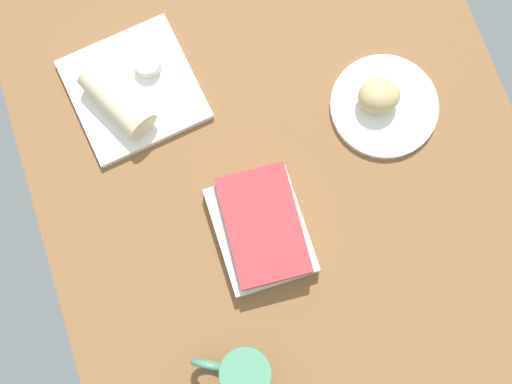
{
  "coord_description": "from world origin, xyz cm",
  "views": [
    {
      "loc": [
        -29.47,
        13.94,
        126.69
      ],
      "look_at": [
        -5.2,
        5.93,
        7.0
      ],
      "focal_mm": 48.26,
      "sensor_mm": 36.0,
      "label": 1
    }
  ],
  "objects_px": {
    "sauce_cup": "(147,63)",
    "breakfast_wrap": "(117,100)",
    "book_stack": "(262,229)",
    "round_plate": "(384,106)",
    "square_plate": "(134,89)",
    "scone_pastry": "(379,95)",
    "coffee_mug": "(243,372)"
  },
  "relations": [
    {
      "from": "square_plate",
      "to": "coffee_mug",
      "type": "relative_size",
      "value": 1.79
    },
    {
      "from": "scone_pastry",
      "to": "coffee_mug",
      "type": "bearing_deg",
      "value": 134.91
    },
    {
      "from": "scone_pastry",
      "to": "square_plate",
      "type": "xyz_separation_m",
      "value": [
        0.17,
        0.42,
        -0.04
      ]
    },
    {
      "from": "scone_pastry",
      "to": "breakfast_wrap",
      "type": "bearing_deg",
      "value": 72.79
    },
    {
      "from": "round_plate",
      "to": "coffee_mug",
      "type": "height_order",
      "value": "coffee_mug"
    },
    {
      "from": "scone_pastry",
      "to": "square_plate",
      "type": "bearing_deg",
      "value": 68.52
    },
    {
      "from": "breakfast_wrap",
      "to": "sauce_cup",
      "type": "bearing_deg",
      "value": -167.04
    },
    {
      "from": "square_plate",
      "to": "book_stack",
      "type": "relative_size",
      "value": 1.08
    },
    {
      "from": "sauce_cup",
      "to": "book_stack",
      "type": "relative_size",
      "value": 0.24
    },
    {
      "from": "book_stack",
      "to": "breakfast_wrap",
      "type": "bearing_deg",
      "value": 29.94
    },
    {
      "from": "breakfast_wrap",
      "to": "coffee_mug",
      "type": "relative_size",
      "value": 1.15
    },
    {
      "from": "round_plate",
      "to": "sauce_cup",
      "type": "relative_size",
      "value": 4.07
    },
    {
      "from": "round_plate",
      "to": "sauce_cup",
      "type": "height_order",
      "value": "sauce_cup"
    },
    {
      "from": "round_plate",
      "to": "square_plate",
      "type": "height_order",
      "value": "square_plate"
    },
    {
      "from": "round_plate",
      "to": "square_plate",
      "type": "bearing_deg",
      "value": 67.72
    },
    {
      "from": "scone_pastry",
      "to": "coffee_mug",
      "type": "xyz_separation_m",
      "value": [
        -0.38,
        0.39,
        0.01
      ]
    },
    {
      "from": "breakfast_wrap",
      "to": "coffee_mug",
      "type": "xyz_separation_m",
      "value": [
        -0.52,
        -0.07,
        0.0
      ]
    },
    {
      "from": "round_plate",
      "to": "scone_pastry",
      "type": "bearing_deg",
      "value": 46.17
    },
    {
      "from": "sauce_cup",
      "to": "breakfast_wrap",
      "type": "xyz_separation_m",
      "value": [
        -0.06,
        0.07,
        0.02
      ]
    },
    {
      "from": "square_plate",
      "to": "breakfast_wrap",
      "type": "bearing_deg",
      "value": 128.82
    },
    {
      "from": "coffee_mug",
      "to": "scone_pastry",
      "type": "bearing_deg",
      "value": -45.09
    },
    {
      "from": "book_stack",
      "to": "scone_pastry",
      "type": "bearing_deg",
      "value": -59.68
    },
    {
      "from": "scone_pastry",
      "to": "sauce_cup",
      "type": "relative_size",
      "value": 1.56
    },
    {
      "from": "breakfast_wrap",
      "to": "book_stack",
      "type": "height_order",
      "value": "breakfast_wrap"
    },
    {
      "from": "round_plate",
      "to": "book_stack",
      "type": "bearing_deg",
      "value": 117.42
    },
    {
      "from": "sauce_cup",
      "to": "book_stack",
      "type": "distance_m",
      "value": 0.38
    },
    {
      "from": "breakfast_wrap",
      "to": "book_stack",
      "type": "distance_m",
      "value": 0.35
    },
    {
      "from": "sauce_cup",
      "to": "book_stack",
      "type": "height_order",
      "value": "book_stack"
    },
    {
      "from": "scone_pastry",
      "to": "book_stack",
      "type": "height_order",
      "value": "scone_pastry"
    },
    {
      "from": "coffee_mug",
      "to": "round_plate",
      "type": "bearing_deg",
      "value": -46.9
    },
    {
      "from": "round_plate",
      "to": "coffee_mug",
      "type": "relative_size",
      "value": 1.6
    },
    {
      "from": "round_plate",
      "to": "book_stack",
      "type": "distance_m",
      "value": 0.33
    }
  ]
}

